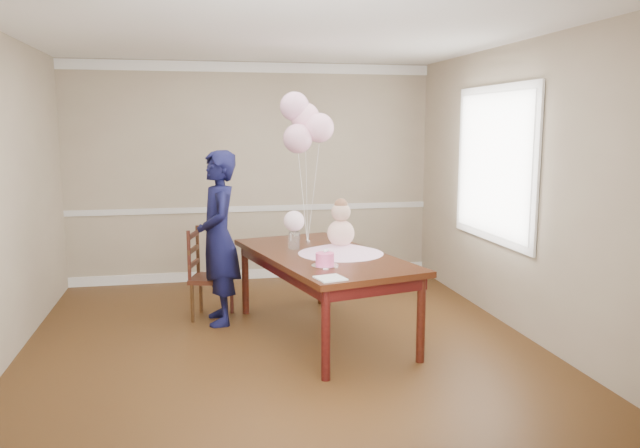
% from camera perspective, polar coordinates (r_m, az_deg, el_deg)
% --- Properties ---
extents(floor, '(4.50, 5.00, 0.00)m').
position_cam_1_polar(floor, '(5.66, -3.50, -10.99)').
color(floor, '#37200D').
rests_on(floor, ground).
extents(ceiling, '(4.50, 5.00, 0.02)m').
position_cam_1_polar(ceiling, '(5.38, -3.79, 17.17)').
color(ceiling, white).
rests_on(ceiling, wall_back).
extents(wall_back, '(4.50, 0.02, 2.70)m').
position_cam_1_polar(wall_back, '(7.83, -6.15, 4.68)').
color(wall_back, gray).
rests_on(wall_back, floor).
extents(wall_front, '(4.50, 0.02, 2.70)m').
position_cam_1_polar(wall_front, '(2.92, 3.09, -2.56)').
color(wall_front, gray).
rests_on(wall_front, floor).
extents(wall_right, '(0.02, 5.00, 2.70)m').
position_cam_1_polar(wall_right, '(6.08, 17.89, 3.06)').
color(wall_right, gray).
rests_on(wall_right, floor).
extents(chair_rail_trim, '(4.50, 0.02, 0.07)m').
position_cam_1_polar(chair_rail_trim, '(7.87, -6.09, 1.40)').
color(chair_rail_trim, silver).
rests_on(chair_rail_trim, wall_back).
extents(crown_molding, '(4.50, 0.02, 0.12)m').
position_cam_1_polar(crown_molding, '(7.83, -6.30, 14.06)').
color(crown_molding, white).
rests_on(crown_molding, wall_back).
extents(baseboard_trim, '(4.50, 0.02, 0.12)m').
position_cam_1_polar(baseboard_trim, '(8.02, -5.99, -4.56)').
color(baseboard_trim, white).
rests_on(baseboard_trim, floor).
extents(window_frame, '(0.02, 1.66, 1.56)m').
position_cam_1_polar(window_frame, '(6.49, 15.65, 5.28)').
color(window_frame, white).
rests_on(window_frame, wall_right).
extents(window_blinds, '(0.01, 1.50, 1.40)m').
position_cam_1_polar(window_blinds, '(6.49, 15.51, 5.28)').
color(window_blinds, white).
rests_on(window_blinds, wall_right).
extents(dining_table_top, '(1.50, 2.25, 0.05)m').
position_cam_1_polar(dining_table_top, '(5.71, 0.28, -2.98)').
color(dining_table_top, black).
rests_on(dining_table_top, table_leg_fl).
extents(table_apron, '(1.37, 2.13, 0.10)m').
position_cam_1_polar(table_apron, '(5.73, 0.28, -3.73)').
color(table_apron, black).
rests_on(table_apron, table_leg_fl).
extents(table_leg_fl, '(0.09, 0.09, 0.72)m').
position_cam_1_polar(table_leg_fl, '(4.81, 0.52, -10.10)').
color(table_leg_fl, black).
rests_on(table_leg_fl, floor).
extents(table_leg_fr, '(0.09, 0.09, 0.72)m').
position_cam_1_polar(table_leg_fr, '(5.23, 9.21, -8.64)').
color(table_leg_fr, black).
rests_on(table_leg_fr, floor).
extents(table_leg_bl, '(0.09, 0.09, 0.72)m').
position_cam_1_polar(table_leg_bl, '(6.50, -6.84, -5.06)').
color(table_leg_bl, black).
rests_on(table_leg_bl, floor).
extents(table_leg_br, '(0.09, 0.09, 0.72)m').
position_cam_1_polar(table_leg_br, '(6.82, 0.11, -4.34)').
color(table_leg_br, black).
rests_on(table_leg_br, floor).
extents(baby_skirt, '(0.95, 0.95, 0.10)m').
position_cam_1_polar(baby_skirt, '(5.72, 1.91, -2.17)').
color(baby_skirt, '#FDBAE5').
rests_on(baby_skirt, dining_table_top).
extents(baby_torso, '(0.25, 0.25, 0.25)m').
position_cam_1_polar(baby_torso, '(5.69, 1.91, -0.85)').
color(baby_torso, pink).
rests_on(baby_torso, baby_skirt).
extents(baby_head, '(0.18, 0.18, 0.18)m').
position_cam_1_polar(baby_head, '(5.66, 1.92, 1.11)').
color(baby_head, '#CEA58E').
rests_on(baby_head, baby_torso).
extents(baby_hair, '(0.12, 0.12, 0.12)m').
position_cam_1_polar(baby_hair, '(5.65, 1.93, 1.73)').
color(baby_hair, brown).
rests_on(baby_hair, baby_head).
extents(cake_platter, '(0.28, 0.28, 0.01)m').
position_cam_1_polar(cake_platter, '(5.21, 0.45, -3.82)').
color(cake_platter, silver).
rests_on(cake_platter, dining_table_top).
extents(birthday_cake, '(0.19, 0.19, 0.10)m').
position_cam_1_polar(birthday_cake, '(5.20, 0.45, -3.22)').
color(birthday_cake, '#FF509B').
rests_on(birthday_cake, cake_platter).
extents(cake_flower_a, '(0.03, 0.03, 0.03)m').
position_cam_1_polar(cake_flower_a, '(5.18, 0.45, -2.49)').
color(cake_flower_a, white).
rests_on(cake_flower_a, birthday_cake).
extents(cake_flower_b, '(0.03, 0.03, 0.03)m').
position_cam_1_polar(cake_flower_b, '(5.21, 0.66, -2.42)').
color(cake_flower_b, silver).
rests_on(cake_flower_b, birthday_cake).
extents(rose_vase_near, '(0.13, 0.13, 0.17)m').
position_cam_1_polar(rose_vase_near, '(5.90, -2.38, -1.51)').
color(rose_vase_near, white).
rests_on(rose_vase_near, dining_table_top).
extents(roses_near, '(0.20, 0.20, 0.20)m').
position_cam_1_polar(roses_near, '(5.87, -2.39, 0.27)').
color(roses_near, white).
rests_on(roses_near, rose_vase_near).
extents(napkin, '(0.25, 0.25, 0.01)m').
position_cam_1_polar(napkin, '(4.78, 0.93, -4.98)').
color(napkin, white).
rests_on(napkin, dining_table_top).
extents(balloon_weight, '(0.05, 0.05, 0.02)m').
position_cam_1_polar(balloon_weight, '(6.25, -1.12, -1.59)').
color(balloon_weight, silver).
rests_on(balloon_weight, dining_table_top).
extents(balloon_a, '(0.29, 0.29, 0.29)m').
position_cam_1_polar(balloon_a, '(6.10, -2.04, 7.81)').
color(balloon_a, '#E4A1BA').
rests_on(balloon_a, balloon_ribbon_a).
extents(balloon_b, '(0.29, 0.29, 0.29)m').
position_cam_1_polar(balloon_b, '(6.14, -0.06, 8.79)').
color(balloon_b, '#FFB4D0').
rests_on(balloon_b, balloon_ribbon_b).
extents(balloon_c, '(0.29, 0.29, 0.29)m').
position_cam_1_polar(balloon_c, '(6.25, -1.38, 9.74)').
color(balloon_c, '#FFB4CD').
rests_on(balloon_c, balloon_ribbon_c).
extents(balloon_d, '(0.29, 0.29, 0.29)m').
position_cam_1_polar(balloon_d, '(6.23, -2.34, 10.68)').
color(balloon_d, '#EAA5C5').
rests_on(balloon_d, balloon_ribbon_d).
extents(balloon_ribbon_a, '(0.09, 0.03, 0.86)m').
position_cam_1_polar(balloon_ribbon_a, '(6.17, -1.57, 2.34)').
color(balloon_ribbon_a, white).
rests_on(balloon_ribbon_a, balloon_weight).
extents(balloon_ribbon_b, '(0.12, 0.03, 0.96)m').
position_cam_1_polar(balloon_ribbon_b, '(6.18, -0.60, 2.84)').
color(balloon_ribbon_b, white).
rests_on(balloon_ribbon_b, balloon_weight).
extents(balloon_ribbon_c, '(0.01, 0.10, 1.07)m').
position_cam_1_polar(balloon_ribbon_c, '(6.23, -1.25, 3.36)').
color(balloon_ribbon_c, silver).
rests_on(balloon_ribbon_c, balloon_weight).
extents(balloon_ribbon_d, '(0.11, 0.08, 1.17)m').
position_cam_1_polar(balloon_ribbon_d, '(6.21, -1.72, 3.82)').
color(balloon_ribbon_d, white).
rests_on(balloon_ribbon_d, balloon_weight).
extents(dining_chair_seat, '(0.49, 0.49, 0.05)m').
position_cam_1_polar(dining_chair_seat, '(6.40, -9.86, -4.94)').
color(dining_chair_seat, '#35170E').
rests_on(dining_chair_seat, chair_leg_fl).
extents(chair_leg_fl, '(0.04, 0.04, 0.39)m').
position_cam_1_polar(chair_leg_fl, '(6.34, -11.59, -7.10)').
color(chair_leg_fl, '#331E0E').
rests_on(chair_leg_fl, floor).
extents(chair_leg_fr, '(0.04, 0.04, 0.39)m').
position_cam_1_polar(chair_leg_fr, '(6.27, -8.70, -7.22)').
color(chair_leg_fr, '#3A1D10').
rests_on(chair_leg_fr, floor).
extents(chair_leg_bl, '(0.04, 0.04, 0.39)m').
position_cam_1_polar(chair_leg_bl, '(6.65, -10.84, -6.34)').
color(chair_leg_bl, '#3B2010').
rests_on(chair_leg_bl, floor).
extents(chair_leg_br, '(0.04, 0.04, 0.39)m').
position_cam_1_polar(chair_leg_br, '(6.57, -8.08, -6.44)').
color(chair_leg_br, '#3D1610').
rests_on(chair_leg_br, floor).
extents(chair_back_post_l, '(0.04, 0.04, 0.51)m').
position_cam_1_polar(chair_back_post_l, '(6.24, -11.89, -2.90)').
color(chair_back_post_l, '#37140F').
rests_on(chair_back_post_l, dining_chair_seat).
extents(chair_back_post_r, '(0.04, 0.04, 0.51)m').
position_cam_1_polar(chair_back_post_r, '(6.54, -11.12, -2.32)').
color(chair_back_post_r, '#331A0E').
rests_on(chair_back_post_r, dining_chair_seat).
extents(chair_slat_low, '(0.12, 0.36, 0.05)m').
position_cam_1_polar(chair_slat_low, '(6.41, -11.46, -3.55)').
color(chair_slat_low, '#3E1C10').
rests_on(chair_slat_low, dining_chair_seat).
extents(chair_slat_mid, '(0.12, 0.36, 0.05)m').
position_cam_1_polar(chair_slat_mid, '(6.38, -11.51, -2.28)').
color(chair_slat_mid, '#3C1F10').
rests_on(chair_slat_mid, dining_chair_seat).
extents(chair_slat_top, '(0.12, 0.36, 0.05)m').
position_cam_1_polar(chair_slat_top, '(6.36, -11.55, -1.00)').
color(chair_slat_top, '#36160E').
rests_on(chair_slat_top, dining_chair_seat).
extents(woman, '(0.46, 0.65, 1.70)m').
position_cam_1_polar(woman, '(6.15, -9.26, -1.27)').
color(woman, black).
rests_on(woman, floor).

